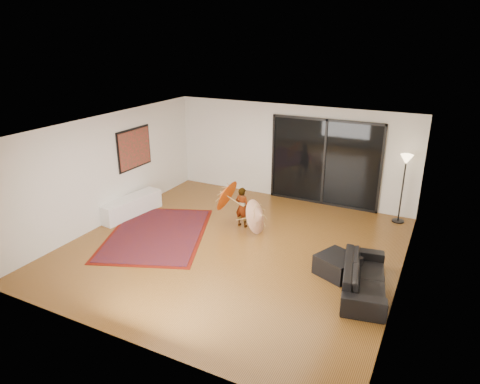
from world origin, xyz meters
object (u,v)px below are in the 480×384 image
Objects in this scene: sofa at (364,277)px; ottoman at (337,265)px; child at (242,207)px; media_console at (131,206)px.

sofa is 2.76× the size of ottoman.
child is (-3.29, 1.54, 0.22)m from sofa.
sofa is 0.69m from ottoman.
ottoman is (5.61, -0.49, -0.05)m from media_console.
media_console is 1.77× the size of child.
child reaches higher than sofa.
child reaches higher than ottoman.
ottoman is at bearing 48.70° from sofa.
ottoman is 2.96m from child.
child is at bearing 54.18° from sofa.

